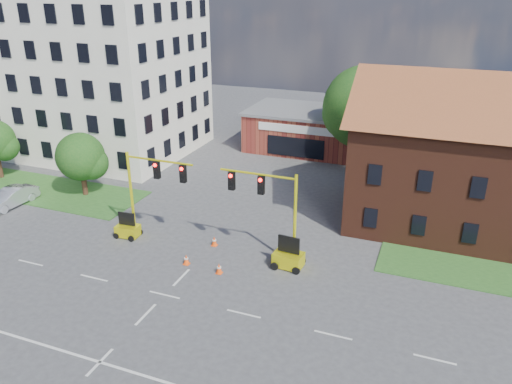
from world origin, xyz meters
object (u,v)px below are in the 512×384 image
trailer_west (128,230)px  trailer_east (288,258)px  signal_mast_west (151,186)px  signal_mast_east (270,205)px  pickup_white (394,206)px

trailer_west → trailer_east: trailer_east is taller
signal_mast_west → signal_mast_east: 8.71m
trailer_west → trailer_east: (11.95, 0.18, 0.09)m
signal_mast_east → trailer_west: signal_mast_east is taller
signal_mast_west → signal_mast_east: (8.71, 0.00, 0.00)m
signal_mast_east → trailer_east: bearing=-17.0°
signal_mast_east → pickup_white: 12.47m
signal_mast_east → signal_mast_west: bearing=180.0°
signal_mast_west → pickup_white: bearing=33.0°
signal_mast_west → trailer_west: bearing=-161.1°
trailer_west → pickup_white: bearing=27.0°
signal_mast_east → trailer_west: size_ratio=3.42×
signal_mast_east → trailer_east: size_ratio=2.97×
signal_mast_west → trailer_east: signal_mast_west is taller
signal_mast_west → signal_mast_east: bearing=0.0°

